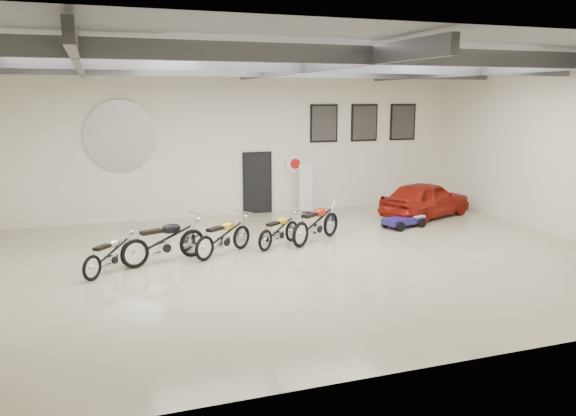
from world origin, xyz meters
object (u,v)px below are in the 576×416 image
object	(u,v)px
banner_stand	(306,188)
motorcycle_yellow	(279,229)
motorcycle_black	(164,240)
go_kart	(407,217)
vintage_car	(426,199)
motorcycle_red	(316,222)
motorcycle_silver	(111,253)
motorcycle_gold	(224,235)

from	to	relation	value
banner_stand	motorcycle_yellow	distance (m)	4.68
motorcycle_black	go_kart	world-z (taller)	motorcycle_black
motorcycle_yellow	vintage_car	size ratio (longest dim) A/B	0.50
motorcycle_yellow	motorcycle_black	bearing A→B (deg)	152.63
motorcycle_black	vintage_car	world-z (taller)	vintage_car
vintage_car	motorcycle_red	bearing A→B (deg)	89.42
go_kart	motorcycle_yellow	bearing A→B (deg)	175.10
motorcycle_silver	motorcycle_red	distance (m)	5.69
motorcycle_black	motorcycle_gold	world-z (taller)	motorcycle_black
vintage_car	motorcycle_gold	bearing A→B (deg)	85.23
go_kart	motorcycle_black	bearing A→B (deg)	174.71
motorcycle_yellow	motorcycle_red	world-z (taller)	motorcycle_red
motorcycle_red	go_kart	xyz separation A→B (m)	(3.39, 0.77, -0.27)
go_kart	vintage_car	bearing A→B (deg)	22.92
motorcycle_black	motorcycle_gold	distance (m)	1.54
banner_stand	motorcycle_gold	distance (m)	5.93
motorcycle_silver	go_kart	xyz separation A→B (m)	(8.96, 1.88, -0.17)
motorcycle_red	go_kart	distance (m)	3.49
banner_stand	motorcycle_gold	xyz separation A→B (m)	(-3.95, -4.41, -0.37)
go_kart	banner_stand	bearing A→B (deg)	109.04
motorcycle_silver	vintage_car	bearing A→B (deg)	-32.57
banner_stand	go_kart	size ratio (longest dim) A/B	1.06
banner_stand	go_kart	bearing A→B (deg)	-50.11
motorcycle_gold	vintage_car	size ratio (longest dim) A/B	0.55
banner_stand	vintage_car	distance (m)	4.14
banner_stand	vintage_car	world-z (taller)	banner_stand
motorcycle_red	vintage_car	world-z (taller)	vintage_car
motorcycle_gold	motorcycle_yellow	world-z (taller)	motorcycle_gold
motorcycle_silver	motorcycle_gold	distance (m)	2.88
motorcycle_yellow	motorcycle_silver	bearing A→B (deg)	155.39
motorcycle_black	go_kart	distance (m)	7.82
motorcycle_black	motorcycle_red	distance (m)	4.35
motorcycle_silver	go_kart	distance (m)	9.16
motorcycle_gold	go_kart	distance (m)	6.28
motorcycle_black	banner_stand	bearing A→B (deg)	19.33
motorcycle_black	motorcycle_red	world-z (taller)	motorcycle_black
motorcycle_gold	motorcycle_red	distance (m)	2.81
motorcycle_red	go_kart	world-z (taller)	motorcycle_red
motorcycle_black	motorcycle_yellow	bearing A→B (deg)	-10.73
banner_stand	motorcycle_silver	distance (m)	8.44
banner_stand	motorcycle_silver	world-z (taller)	banner_stand
motorcycle_silver	vintage_car	distance (m)	10.74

